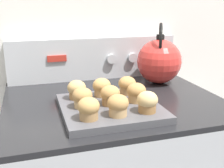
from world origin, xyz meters
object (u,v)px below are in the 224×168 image
at_px(muffin_r2_c0, 77,90).
at_px(muffin_r2_c1, 102,87).
at_px(muffin_r0_c2, 147,102).
at_px(muffin_r1_c1, 110,95).
at_px(muffin_pan, 110,108).
at_px(tea_kettle, 159,60).
at_px(muffin_r1_c0, 82,98).
at_px(muffin_r1_c2, 136,93).
at_px(muffin_r0_c1, 118,105).
at_px(muffin_r0_c0, 89,109).
at_px(muffin_r2_c2, 127,85).

relative_size(muffin_r2_c0, muffin_r2_c1, 1.00).
distance_m(muffin_r0_c2, muffin_r1_c1, 0.13).
height_order(muffin_pan, tea_kettle, tea_kettle).
distance_m(muffin_r1_c0, muffin_r1_c2, 0.18).
bearing_deg(muffin_r0_c1, muffin_r2_c0, 115.92).
distance_m(muffin_r0_c0, muffin_r0_c1, 0.09).
xyz_separation_m(muffin_pan, muffin_r2_c2, (0.09, 0.09, 0.04)).
bearing_deg(tea_kettle, muffin_r1_c2, -128.79).
bearing_deg(muffin_r1_c2, muffin_pan, -179.20).
relative_size(muffin_r0_c2, muffin_r1_c2, 1.00).
relative_size(muffin_r0_c2, muffin_r1_c1, 1.00).
relative_size(muffin_r0_c0, muffin_r0_c1, 1.00).
relative_size(muffin_pan, muffin_r0_c0, 4.82).
bearing_deg(muffin_r1_c1, muffin_r1_c0, 178.19).
distance_m(muffin_r0_c2, tea_kettle, 0.41).
xyz_separation_m(muffin_r0_c2, muffin_r1_c1, (-0.09, 0.09, 0.00)).
bearing_deg(muffin_r1_c0, muffin_r2_c1, 46.08).
bearing_deg(muffin_r1_c1, muffin_r0_c0, -134.41).
bearing_deg(muffin_r1_c2, muffin_r1_c1, -178.96).
distance_m(muffin_r0_c2, muffin_r2_c2, 0.18).
height_order(muffin_r0_c2, muffin_r1_c0, same).
relative_size(muffin_r0_c0, muffin_r2_c1, 1.00).
xyz_separation_m(muffin_r1_c1, muffin_r2_c2, (0.09, 0.09, 0.00)).
bearing_deg(muffin_r2_c2, tea_kettle, 39.08).
bearing_deg(muffin_r1_c2, muffin_r0_c0, -152.54).
xyz_separation_m(muffin_pan, tea_kettle, (0.30, 0.26, 0.09)).
xyz_separation_m(muffin_r0_c0, muffin_r2_c1, (0.09, 0.19, 0.00)).
height_order(muffin_r0_c2, muffin_r1_c1, same).
distance_m(muffin_r2_c0, muffin_r2_c2, 0.18).
distance_m(muffin_r0_c0, muffin_r1_c0, 0.10).
bearing_deg(muffin_pan, muffin_r2_c2, 44.35).
relative_size(muffin_r1_c1, muffin_r2_c0, 1.00).
xyz_separation_m(muffin_r1_c1, muffin_r1_c2, (0.09, 0.00, 0.00)).
bearing_deg(muffin_r1_c0, muffin_r2_c2, 25.62).
bearing_deg(muffin_r0_c1, muffin_r1_c1, 87.58).
distance_m(muffin_r0_c1, muffin_r0_c2, 0.09).
height_order(muffin_pan, muffin_r2_c1, muffin_r2_c1).
distance_m(muffin_r2_c1, tea_kettle, 0.35).
relative_size(muffin_pan, tea_kettle, 1.21).
bearing_deg(muffin_r0_c1, muffin_r1_c2, 44.87).
relative_size(muffin_r0_c0, muffin_r0_c2, 1.00).
height_order(muffin_r0_c1, muffin_r2_c0, same).
bearing_deg(muffin_r0_c1, muffin_r2_c2, 62.75).
distance_m(muffin_r0_c1, muffin_r2_c0, 0.21).
distance_m(muffin_r0_c1, muffin_r1_c2, 0.14).
relative_size(muffin_pan, muffin_r1_c0, 4.82).
xyz_separation_m(muffin_r1_c1, tea_kettle, (0.30, 0.26, 0.05)).
relative_size(muffin_r2_c2, tea_kettle, 0.25).
bearing_deg(muffin_r0_c2, muffin_r2_c2, 89.97).
distance_m(muffin_r1_c2, muffin_r2_c0, 0.21).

